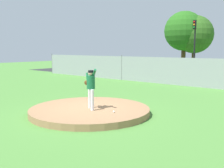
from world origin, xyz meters
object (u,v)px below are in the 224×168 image
object	(u,v)px
baseball	(114,112)
parked_car_burgundy	(200,71)
pitcher_youth	(91,85)
parked_car_navy	(158,68)
parked_car_charcoal	(108,65)
traffic_light_near	(194,38)

from	to	relation	value
baseball	parked_car_burgundy	world-z (taller)	parked_car_burgundy
pitcher_youth	parked_car_navy	size ratio (longest dim) A/B	0.36
parked_car_navy	parked_car_burgundy	size ratio (longest dim) A/B	1.06
parked_car_navy	parked_car_burgundy	xyz separation A→B (m)	(3.89, 0.26, -0.04)
parked_car_burgundy	parked_car_navy	bearing A→B (deg)	-176.13
parked_car_navy	parked_car_burgundy	bearing A→B (deg)	3.87
parked_car_charcoal	traffic_light_near	xyz separation A→B (m)	(7.97, 4.27, 2.88)
baseball	parked_car_charcoal	bearing A→B (deg)	132.02
parked_car_navy	traffic_light_near	world-z (taller)	traffic_light_near
pitcher_youth	traffic_light_near	bearing A→B (deg)	102.14
parked_car_charcoal	parked_car_burgundy	world-z (taller)	parked_car_charcoal
parked_car_burgundy	traffic_light_near	world-z (taller)	traffic_light_near
baseball	parked_car_charcoal	xyz separation A→B (m)	(-13.12, 14.56, 0.52)
pitcher_youth	parked_car_charcoal	distance (m)	19.01
parked_car_navy	parked_car_charcoal	world-z (taller)	parked_car_navy
pitcher_youth	parked_car_burgundy	world-z (taller)	pitcher_youth
baseball	parked_car_charcoal	world-z (taller)	parked_car_charcoal
pitcher_youth	baseball	xyz separation A→B (m)	(1.06, 0.13, -0.91)
pitcher_youth	traffic_light_near	world-z (taller)	traffic_light_near
pitcher_youth	parked_car_charcoal	xyz separation A→B (m)	(-12.05, 14.69, -0.40)
parked_car_burgundy	traffic_light_near	xyz separation A→B (m)	(-2.49, 4.34, 2.91)
baseball	parked_car_navy	xyz separation A→B (m)	(-6.55, 14.24, 0.53)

